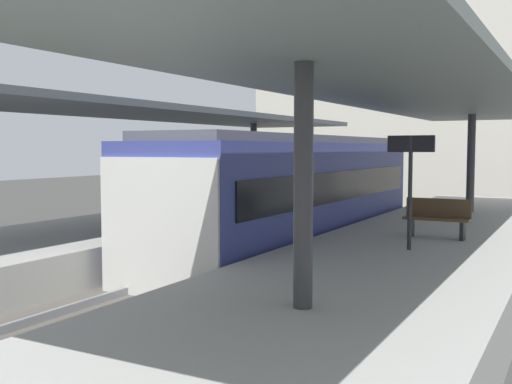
# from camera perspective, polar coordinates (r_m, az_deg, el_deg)

# --- Properties ---
(ground_plane) EXTENTS (80.00, 80.00, 0.00)m
(ground_plane) POSITION_cam_1_polar(r_m,az_deg,el_deg) (13.71, -1.79, -8.30)
(ground_plane) COLOR #383835
(platform_left) EXTENTS (4.40, 28.00, 1.00)m
(platform_left) POSITION_cam_1_polar(r_m,az_deg,el_deg) (15.84, -13.79, -4.88)
(platform_left) COLOR #9E9E99
(platform_left) RESTS_ON ground_plane
(platform_right) EXTENTS (4.40, 28.00, 1.00)m
(platform_right) POSITION_cam_1_polar(r_m,az_deg,el_deg) (12.18, 13.98, -7.61)
(platform_right) COLOR #9E9E99
(platform_right) RESTS_ON ground_plane
(track_ballast) EXTENTS (3.20, 28.00, 0.20)m
(track_ballast) POSITION_cam_1_polar(r_m,az_deg,el_deg) (13.69, -1.79, -7.89)
(track_ballast) COLOR #4C4742
(track_ballast) RESTS_ON ground_plane
(rail_near_side) EXTENTS (0.08, 28.00, 0.14)m
(rail_near_side) POSITION_cam_1_polar(r_m,az_deg,el_deg) (14.02, -4.35, -6.90)
(rail_near_side) COLOR slate
(rail_near_side) RESTS_ON track_ballast
(rail_far_side) EXTENTS (0.08, 28.00, 0.14)m
(rail_far_side) POSITION_cam_1_polar(r_m,az_deg,el_deg) (13.31, 0.91, -7.49)
(rail_far_side) COLOR slate
(rail_far_side) RESTS_ON track_ballast
(commuter_train) EXTENTS (2.78, 12.06, 3.10)m
(commuter_train) POSITION_cam_1_polar(r_m,az_deg,el_deg) (16.19, 3.75, -0.20)
(commuter_train) COLOR #38428C
(commuter_train) RESTS_ON track_ballast
(canopy_left) EXTENTS (4.18, 21.00, 3.03)m
(canopy_left) POSITION_cam_1_polar(r_m,az_deg,el_deg) (16.74, -10.74, 7.37)
(canopy_left) COLOR #333335
(canopy_left) RESTS_ON platform_left
(canopy_right) EXTENTS (4.18, 21.00, 3.16)m
(canopy_right) POSITION_cam_1_polar(r_m,az_deg,el_deg) (13.33, 15.79, 8.67)
(canopy_right) COLOR #333335
(canopy_right) RESTS_ON platform_right
(platform_bench) EXTENTS (1.40, 0.41, 0.86)m
(platform_bench) POSITION_cam_1_polar(r_m,az_deg,el_deg) (13.67, 16.89, -2.28)
(platform_bench) COLOR black
(platform_bench) RESTS_ON platform_right
(platform_sign) EXTENTS (0.90, 0.08, 2.21)m
(platform_sign) POSITION_cam_1_polar(r_m,az_deg,el_deg) (11.85, 14.52, 2.41)
(platform_sign) COLOR #262628
(platform_sign) RESTS_ON platform_right
(station_building_backdrop) EXTENTS (18.00, 6.00, 11.00)m
(station_building_backdrop) POSITION_cam_1_polar(r_m,az_deg,el_deg) (32.32, 16.97, 8.51)
(station_building_backdrop) COLOR beige
(station_building_backdrop) RESTS_ON ground_plane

